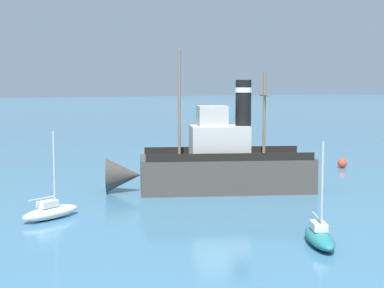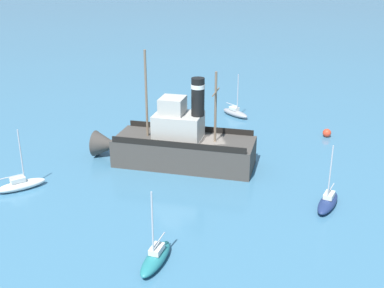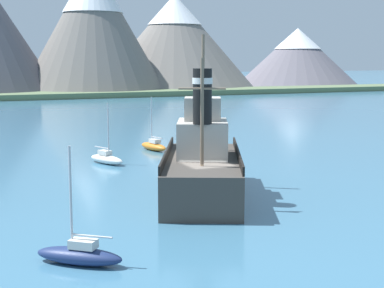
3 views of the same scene
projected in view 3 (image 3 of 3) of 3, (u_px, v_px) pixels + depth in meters
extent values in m
plane|color=teal|center=(207.00, 205.00, 33.86)|extent=(600.00, 600.00, 0.00)
cone|color=slate|center=(93.00, 28.00, 140.97)|extent=(35.55, 35.55, 31.29)
cone|color=slate|center=(175.00, 43.00, 157.51)|extent=(43.94, 43.94, 25.11)
cone|color=white|center=(175.00, 10.00, 156.26)|extent=(14.62, 14.62, 7.96)
cone|color=slate|center=(297.00, 58.00, 175.27)|extent=(37.14, 37.14, 17.20)
cone|color=white|center=(298.00, 39.00, 174.46)|extent=(13.87, 13.87, 6.12)
cube|color=#5B704C|center=(14.00, 96.00, 121.90)|extent=(240.00, 12.00, 1.20)
cube|color=#423D38|center=(202.00, 177.00, 35.75)|extent=(8.99, 12.74, 2.40)
cone|color=#423D38|center=(203.00, 157.00, 42.88)|extent=(3.14, 3.16, 2.35)
cube|color=#B2ADA3|center=(203.00, 139.00, 35.92)|extent=(4.39, 4.89, 2.20)
cube|color=#B2ADA3|center=(203.00, 109.00, 36.15)|extent=(2.83, 2.73, 1.40)
cylinder|color=black|center=(202.00, 96.00, 33.84)|extent=(1.10, 1.10, 3.20)
cylinder|color=silver|center=(202.00, 81.00, 33.72)|extent=(1.16, 1.16, 0.35)
cylinder|color=#75604C|center=(203.00, 93.00, 38.30)|extent=(0.20, 0.20, 7.50)
cylinder|color=#75604C|center=(202.00, 113.00, 32.48)|extent=(0.20, 0.20, 6.00)
cylinder|color=#75604C|center=(202.00, 89.00, 32.29)|extent=(2.41, 1.19, 0.12)
cube|color=black|center=(167.00, 154.00, 35.60)|extent=(4.85, 10.42, 0.50)
cube|color=black|center=(238.00, 154.00, 35.49)|extent=(4.85, 10.42, 0.50)
ellipsoid|color=white|center=(107.00, 159.00, 47.08)|extent=(2.49, 3.93, 0.70)
cube|color=silver|center=(105.00, 153.00, 47.14)|extent=(1.02, 1.26, 0.36)
cylinder|color=#B7B7BC|center=(108.00, 129.00, 46.52)|extent=(0.10, 0.10, 4.20)
cylinder|color=#B7B7BC|center=(102.00, 147.00, 47.36)|extent=(0.78, 1.69, 0.08)
ellipsoid|color=orange|center=(154.00, 147.00, 53.94)|extent=(1.92, 3.95, 0.70)
cube|color=silver|center=(155.00, 141.00, 53.70)|extent=(0.87, 1.22, 0.36)
cylinder|color=#B7B7BC|center=(152.00, 120.00, 53.82)|extent=(0.10, 0.10, 4.20)
cylinder|color=#B7B7BC|center=(157.00, 138.00, 53.33)|extent=(0.48, 1.77, 0.08)
ellipsoid|color=navy|center=(79.00, 256.00, 24.06)|extent=(3.63, 3.26, 0.70)
cube|color=silver|center=(83.00, 244.00, 23.93)|extent=(1.26, 1.19, 0.36)
cylinder|color=#B7B7BC|center=(71.00, 197.00, 23.79)|extent=(0.10, 0.10, 4.20)
cylinder|color=#B7B7BC|center=(92.00, 236.00, 23.76)|extent=(1.44, 1.20, 0.08)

